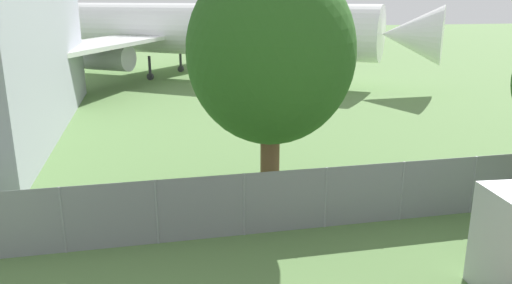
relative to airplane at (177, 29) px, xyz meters
name	(u,v)px	position (x,y,z in m)	size (l,w,h in m)	color
perimeter_fence	(326,198)	(2.40, -32.10, -3.20)	(56.07, 0.07, 1.96)	gray
airplane	(177,29)	(0.00, 0.00, 0.00)	(39.14, 32.00, 12.96)	white
tree_near_hangar	(271,53)	(0.98, -30.68, 1.08)	(5.15, 5.15, 8.12)	brown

